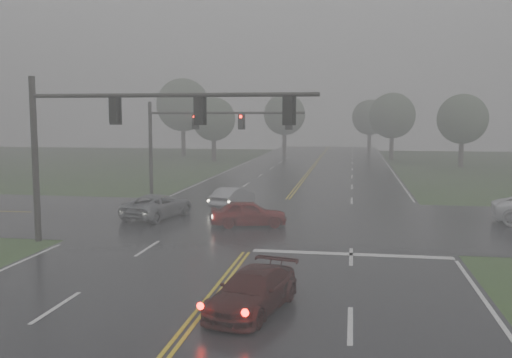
% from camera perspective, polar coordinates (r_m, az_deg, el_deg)
% --- Properties ---
extents(main_road, '(18.00, 160.00, 0.02)m').
position_cam_1_polar(main_road, '(30.75, 1.07, -4.78)').
color(main_road, black).
rests_on(main_road, ground).
extents(cross_street, '(120.00, 14.00, 0.02)m').
position_cam_1_polar(cross_street, '(32.69, 1.59, -4.11)').
color(cross_street, black).
rests_on(cross_street, ground).
extents(stop_bar, '(8.50, 0.50, 0.01)m').
position_cam_1_polar(stop_bar, '(24.95, 9.49, -7.49)').
color(stop_bar, silver).
rests_on(stop_bar, ground).
extents(sedan_maroon, '(2.72, 4.59, 1.25)m').
position_cam_1_polar(sedan_maroon, '(17.80, -0.34, -13.13)').
color(sedan_maroon, black).
rests_on(sedan_maroon, ground).
extents(sedan_red, '(4.39, 2.61, 1.40)m').
position_cam_1_polar(sedan_red, '(30.78, -0.75, -4.77)').
color(sedan_red, maroon).
rests_on(sedan_red, ground).
extents(sedan_silver, '(2.41, 4.22, 1.31)m').
position_cam_1_polar(sedan_silver, '(37.04, -2.34, -2.87)').
color(sedan_silver, '#9B9CA2').
rests_on(sedan_silver, ground).
extents(car_grey, '(3.50, 5.41, 1.39)m').
position_cam_1_polar(car_grey, '(33.81, -9.75, -3.85)').
color(car_grey, slate).
rests_on(car_grey, ground).
extents(signal_gantry_near, '(13.42, 0.34, 7.76)m').
position_cam_1_polar(signal_gantry_near, '(26.73, -13.76, 5.09)').
color(signal_gantry_near, black).
rests_on(signal_gantry_near, ground).
extents(signal_gantry_far, '(11.48, 0.35, 6.95)m').
position_cam_1_polar(signal_gantry_far, '(41.64, -5.99, 4.83)').
color(signal_gantry_far, black).
rests_on(signal_gantry_far, ground).
extents(tree_nw_a, '(5.66, 5.66, 8.31)m').
position_cam_1_polar(tree_nw_a, '(74.77, -4.26, 5.97)').
color(tree_nw_a, '#332821').
rests_on(tree_nw_a, ground).
extents(tree_ne_a, '(6.14, 6.14, 9.02)m').
position_cam_1_polar(tree_ne_a, '(79.06, 13.47, 6.17)').
color(tree_ne_a, '#332821').
rests_on(tree_ne_a, ground).
extents(tree_n_mid, '(6.33, 6.33, 9.29)m').
position_cam_1_polar(tree_n_mid, '(87.46, 2.87, 6.45)').
color(tree_n_mid, '#332821').
rests_on(tree_n_mid, ground).
extents(tree_e_near, '(5.75, 5.75, 8.45)m').
position_cam_1_polar(tree_e_near, '(69.88, 19.94, 5.66)').
color(tree_e_near, '#332821').
rests_on(tree_e_near, ground).
extents(tree_nw_b, '(7.75, 7.75, 11.38)m').
position_cam_1_polar(tree_nw_b, '(84.51, -7.32, 7.35)').
color(tree_nw_b, '#332821').
rests_on(tree_nw_b, ground).
extents(tree_n_far, '(5.85, 5.85, 8.60)m').
position_cam_1_polar(tree_n_far, '(96.68, 11.31, 6.05)').
color(tree_n_far, '#332821').
rests_on(tree_n_far, ground).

